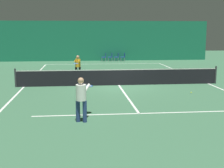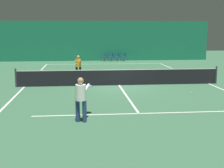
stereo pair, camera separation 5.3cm
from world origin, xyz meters
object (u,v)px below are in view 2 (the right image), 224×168
at_px(courtside_chair_0, 105,57).
at_px(courtside_chair_3, 124,56).
at_px(player_near, 81,96).
at_px(player_far, 78,65).
at_px(courtside_chair_2, 118,56).
at_px(courtside_chair_1, 112,56).
at_px(tennis_net, 119,77).
at_px(tennis_ball, 191,93).

relative_size(courtside_chair_0, courtside_chair_3, 1.00).
distance_m(player_near, courtside_chair_0, 22.03).
distance_m(player_far, courtside_chair_2, 12.27).
bearing_deg(courtside_chair_1, courtside_chair_2, 90.00).
distance_m(tennis_net, player_near, 7.61).
bearing_deg(courtside_chair_3, courtside_chair_0, -90.00).
height_order(courtside_chair_0, courtside_chair_3, same).
xyz_separation_m(player_far, courtside_chair_3, (4.73, 11.57, -0.41)).
height_order(tennis_net, tennis_ball, tennis_net).
bearing_deg(player_far, courtside_chair_3, 164.79).
bearing_deg(courtside_chair_0, courtside_chair_1, 90.00).
relative_size(player_near, courtside_chair_0, 1.90).
relative_size(player_far, courtside_chair_0, 1.84).
xyz_separation_m(courtside_chair_1, courtside_chair_2, (0.67, 0.00, 0.00)).
xyz_separation_m(player_near, courtside_chair_0, (2.53, 21.88, -0.44)).
height_order(courtside_chair_1, tennis_ball, courtside_chair_1).
distance_m(player_near, tennis_ball, 7.30).
bearing_deg(tennis_net, player_far, 128.44).
bearing_deg(tennis_ball, tennis_net, 141.37).
bearing_deg(courtside_chair_1, courtside_chair_3, 90.00).
relative_size(player_near, courtside_chair_2, 1.90).
xyz_separation_m(courtside_chair_3, tennis_ball, (1.12, -17.36, -0.45)).
bearing_deg(courtside_chair_3, courtside_chair_2, -90.00).
bearing_deg(courtside_chair_0, courtside_chair_2, 90.00).
bearing_deg(player_far, tennis_net, 45.46).
height_order(courtside_chair_2, courtside_chair_3, same).
relative_size(courtside_chair_0, tennis_ball, 12.73).
relative_size(courtside_chair_1, courtside_chair_2, 1.00).
bearing_deg(courtside_chair_3, tennis_ball, 3.70).
xyz_separation_m(tennis_net, courtside_chair_0, (0.30, 14.62, -0.03)).
xyz_separation_m(player_near, courtside_chair_3, (4.55, 21.88, -0.44)).
bearing_deg(tennis_net, tennis_ball, -38.63).
height_order(courtside_chair_0, tennis_ball, courtside_chair_0).
height_order(tennis_net, courtside_chair_0, tennis_net).
bearing_deg(courtside_chair_3, player_near, -11.74).
height_order(player_near, courtside_chair_3, player_near).
bearing_deg(player_near, courtside_chair_1, 8.87).
bearing_deg(player_far, courtside_chair_0, 173.80).
bearing_deg(player_near, tennis_net, 0.11).
distance_m(tennis_net, courtside_chair_2, 14.71).
bearing_deg(tennis_ball, player_far, 135.31).
distance_m(courtside_chair_0, courtside_chair_2, 1.34).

